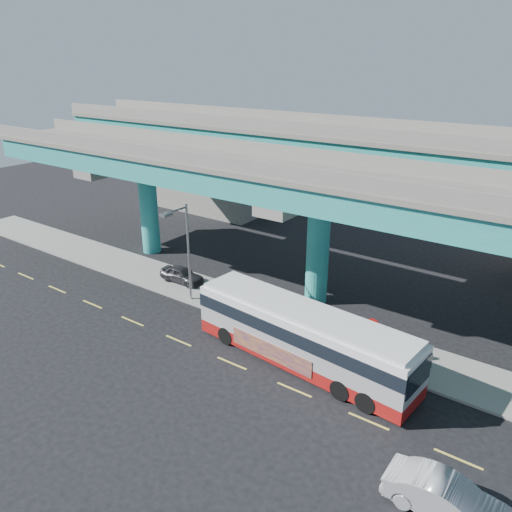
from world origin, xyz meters
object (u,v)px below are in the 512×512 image
Objects in this scene: transit_bus at (303,334)px; street_lamp at (182,240)px; parked_car at (182,274)px; stop_sign at (373,330)px; sedan at (447,499)px.

transit_bus is 1.96× the size of street_lamp.
parked_car is 5.05m from street_lamp.
street_lamp is at bearing -153.72° from stop_sign.
transit_bus is 5.11× the size of stop_sign.
sedan is 1.76× the size of stop_sign.
sedan is 1.29× the size of parked_car.
street_lamp is at bearing 176.66° from transit_bus.
transit_bus is 3.73m from stop_sign.
parked_car is 15.55m from stop_sign.
stop_sign is (-6.23, 7.53, 1.26)m from sedan.
transit_bus is 10.65m from sedan.
transit_bus reaches higher than stop_sign.
street_lamp reaches higher than stop_sign.
parked_car is at bearing 168.66° from transit_bus.
parked_car is (-21.65, 9.03, -0.01)m from sedan.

